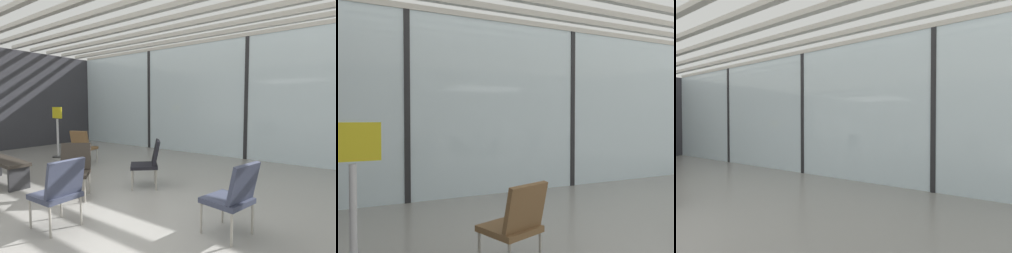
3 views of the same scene
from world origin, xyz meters
TOP-DOWN VIEW (x-y plane):
  - glass_curtain_wall at (0.00, 5.20)m, footprint 14.00×0.08m
  - window_mullion_0 at (-3.50, 5.20)m, footprint 0.10×0.12m
  - window_mullion_1 at (0.00, 5.20)m, footprint 0.10×0.12m
  - parked_airplane at (1.51, 9.68)m, footprint 13.43×4.54m
  - lounge_chair_0 at (-3.01, 2.02)m, footprint 0.62×0.65m
  - info_sign at (-4.41, 2.21)m, footprint 0.44×0.32m

SIDE VIEW (x-z plane):
  - lounge_chair_0 at x=-3.01m, z-range 0.06..0.93m
  - info_sign at x=-4.41m, z-range -0.04..1.40m
  - glass_curtain_wall at x=0.00m, z-range 0.00..3.34m
  - window_mullion_0 at x=-3.50m, z-range 0.00..3.34m
  - window_mullion_1 at x=0.00m, z-range 0.00..3.34m
  - parked_airplane at x=1.51m, z-range 0.00..4.54m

